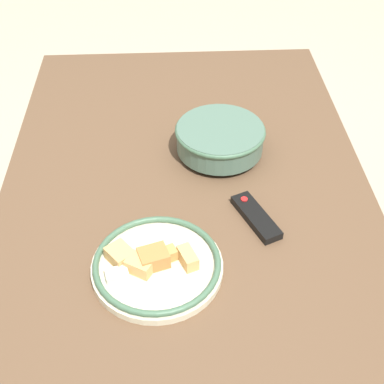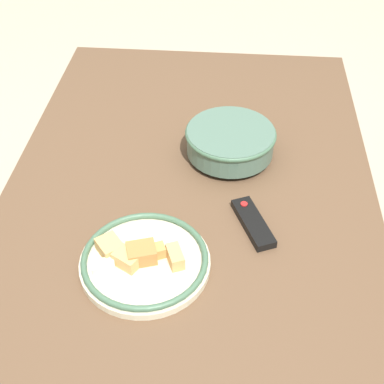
{
  "view_description": "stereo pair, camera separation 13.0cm",
  "coord_description": "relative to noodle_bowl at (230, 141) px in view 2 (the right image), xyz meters",
  "views": [
    {
      "loc": [
        1.07,
        -0.04,
        1.64
      ],
      "look_at": [
        0.1,
        0.01,
        0.77
      ],
      "focal_mm": 50.0,
      "sensor_mm": 36.0,
      "label": 1
    },
    {
      "loc": [
        1.07,
        0.09,
        1.64
      ],
      "look_at": [
        0.1,
        0.01,
        0.77
      ],
      "focal_mm": 50.0,
      "sensor_mm": 36.0,
      "label": 2
    }
  ],
  "objects": [
    {
      "name": "dining_table",
      "position": [
        0.1,
        -0.1,
        -0.13
      ],
      "size": [
        1.39,
        0.96,
        0.72
      ],
      "color": "brown",
      "rests_on": "ground_plane"
    },
    {
      "name": "noodle_bowl",
      "position": [
        0.0,
        0.0,
        0.0
      ],
      "size": [
        0.25,
        0.25,
        0.08
      ],
      "color": "#4C6B5B",
      "rests_on": "dining_table"
    },
    {
      "name": "tv_remote",
      "position": [
        0.27,
        0.06,
        -0.04
      ],
      "size": [
        0.17,
        0.11,
        0.02
      ],
      "rotation": [
        0.0,
        0.0,
        1.98
      ],
      "color": "black",
      "rests_on": "dining_table"
    },
    {
      "name": "food_plate",
      "position": [
        0.41,
        -0.18,
        -0.03
      ],
      "size": [
        0.29,
        0.29,
        0.06
      ],
      "color": "beige",
      "rests_on": "dining_table"
    },
    {
      "name": "ground_plane",
      "position": [
        0.1,
        -0.1,
        -0.77
      ],
      "size": [
        8.0,
        8.0,
        0.0
      ],
      "primitive_type": "plane",
      "color": "#B7A88E"
    }
  ]
}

